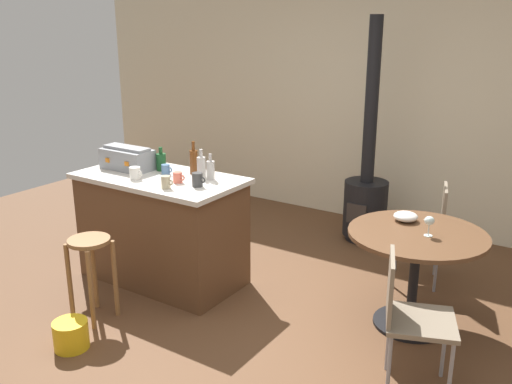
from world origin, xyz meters
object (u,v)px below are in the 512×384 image
(cup_4, at_px, (166,169))
(bottle_2, at_px, (210,170))
(bottle_3, at_px, (201,167))
(cup_3, at_px, (178,177))
(cup_0, at_px, (166,182))
(plastic_bucket, at_px, (71,335))
(wine_glass, at_px, (429,221))
(bottle_0, at_px, (194,161))
(cup_1, at_px, (198,180))
(serving_bowl, at_px, (406,216))
(dining_table, at_px, (416,255))
(folding_chair_far, at_px, (427,226))
(cup_2, at_px, (135,173))
(toolbox, at_px, (127,158))
(wood_stove, at_px, (366,191))
(kitchen_island, at_px, (162,228))
(wooden_stool, at_px, (91,262))
(bottle_1, at_px, (161,162))
(folding_chair_near, at_px, (409,313))

(cup_4, bearing_deg, bottle_2, 11.70)
(bottle_3, height_order, cup_3, bottle_3)
(cup_0, height_order, plastic_bucket, cup_0)
(bottle_2, relative_size, wine_glass, 1.48)
(bottle_0, distance_m, cup_1, 0.38)
(wine_glass, relative_size, serving_bowl, 0.80)
(bottle_2, relative_size, plastic_bucket, 0.89)
(dining_table, height_order, folding_chair_far, folding_chair_far)
(cup_2, bearing_deg, folding_chair_far, 34.03)
(bottle_0, distance_m, cup_2, 0.49)
(folding_chair_far, relative_size, cup_4, 8.10)
(cup_0, distance_m, cup_2, 0.40)
(toolbox, height_order, cup_4, toolbox)
(wood_stove, relative_size, cup_4, 20.76)
(wine_glass, bearing_deg, toolbox, -171.53)
(kitchen_island, relative_size, cup_0, 13.22)
(bottle_2, relative_size, cup_4, 1.99)
(wooden_stool, relative_size, bottle_0, 2.31)
(bottle_3, bearing_deg, wooden_stool, -107.82)
(kitchen_island, height_order, dining_table, kitchen_island)
(wood_stove, distance_m, bottle_1, 2.12)
(bottle_2, xyz_separation_m, serving_bowl, (1.48, 0.45, -0.24))
(kitchen_island, xyz_separation_m, plastic_bucket, (0.21, -1.17, -0.37))
(bottle_3, distance_m, cup_1, 0.26)
(kitchen_island, xyz_separation_m, dining_table, (2.06, 0.42, 0.09))
(dining_table, distance_m, cup_1, 1.72)
(bottle_2, distance_m, plastic_bucket, 1.62)
(bottle_1, height_order, plastic_bucket, bottle_1)
(folding_chair_near, bearing_deg, wooden_stool, -168.51)
(serving_bowl, bearing_deg, kitchen_island, -162.41)
(plastic_bucket, bearing_deg, cup_2, 107.14)
(toolbox, height_order, cup_1, toolbox)
(bottle_1, distance_m, cup_4, 0.15)
(cup_1, distance_m, cup_2, 0.57)
(kitchen_island, xyz_separation_m, wine_glass, (2.14, 0.40, 0.37))
(dining_table, distance_m, wine_glass, 0.29)
(kitchen_island, distance_m, bottle_2, 0.71)
(bottle_3, height_order, cup_2, bottle_3)
(folding_chair_far, bearing_deg, dining_table, -79.08)
(bottle_3, distance_m, plastic_bucket, 1.62)
(toolbox, xyz_separation_m, bottle_0, (0.58, 0.19, 0.01))
(bottle_1, distance_m, cup_0, 0.55)
(cup_0, distance_m, plastic_bucket, 1.29)
(wood_stove, bearing_deg, cup_3, -113.92)
(folding_chair_near, distance_m, cup_4, 2.33)
(wooden_stool, relative_size, folding_chair_near, 0.74)
(cup_4, bearing_deg, bottle_0, 38.40)
(cup_4, xyz_separation_m, serving_bowl, (1.89, 0.54, -0.21))
(bottle_1, bearing_deg, folding_chair_near, -11.37)
(folding_chair_far, distance_m, cup_4, 2.25)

